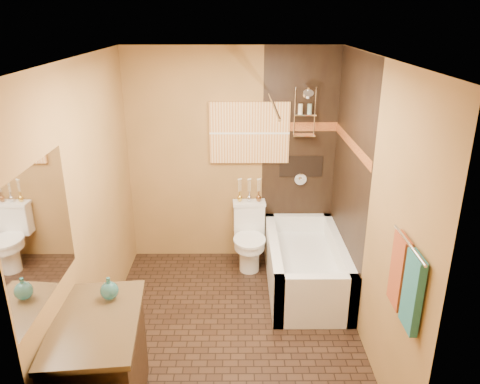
{
  "coord_description": "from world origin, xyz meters",
  "views": [
    {
      "loc": [
        0.06,
        -3.68,
        2.82
      ],
      "look_at": [
        0.09,
        0.4,
        1.25
      ],
      "focal_mm": 35.0,
      "sensor_mm": 36.0,
      "label": 1
    }
  ],
  "objects_px": {
    "bathtub": "(305,269)",
    "toilet": "(249,236)",
    "sunset_painting": "(249,133)",
    "vanity": "(100,369)"
  },
  "relations": [
    {
      "from": "bathtub",
      "to": "toilet",
      "type": "height_order",
      "value": "toilet"
    },
    {
      "from": "bathtub",
      "to": "vanity",
      "type": "height_order",
      "value": "vanity"
    },
    {
      "from": "toilet",
      "to": "bathtub",
      "type": "bearing_deg",
      "value": -41.03
    },
    {
      "from": "sunset_painting",
      "to": "vanity",
      "type": "height_order",
      "value": "sunset_painting"
    },
    {
      "from": "sunset_painting",
      "to": "toilet",
      "type": "relative_size",
      "value": 1.2
    },
    {
      "from": "bathtub",
      "to": "vanity",
      "type": "bearing_deg",
      "value": -134.58
    },
    {
      "from": "bathtub",
      "to": "vanity",
      "type": "xyz_separation_m",
      "value": [
        -1.72,
        -1.75,
        0.21
      ]
    },
    {
      "from": "bathtub",
      "to": "toilet",
      "type": "xyz_separation_m",
      "value": [
        -0.6,
        0.47,
        0.16
      ]
    },
    {
      "from": "sunset_painting",
      "to": "toilet",
      "type": "distance_m",
      "value": 1.2
    },
    {
      "from": "sunset_painting",
      "to": "bathtub",
      "type": "distance_m",
      "value": 1.63
    }
  ]
}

